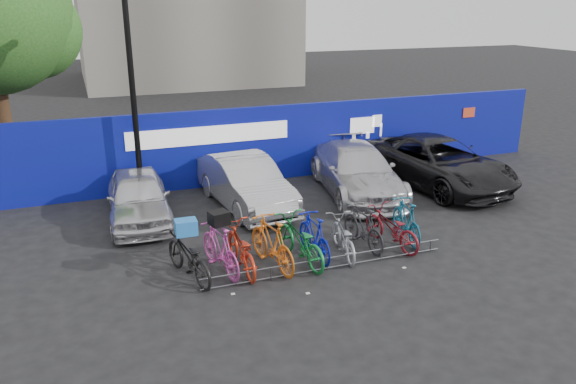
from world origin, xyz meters
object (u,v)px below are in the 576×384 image
lamppost (132,87)px  bike_1 (220,248)px  bike_7 (363,227)px  bike_3 (272,243)px  bike_0 (188,257)px  car_3 (437,162)px  bike_6 (343,237)px  car_2 (357,170)px  car_0 (138,197)px  bike_2 (240,249)px  bike_8 (391,228)px  bike_rack (328,263)px  car_1 (246,183)px  bike_4 (300,241)px  bike_9 (406,221)px  bike_5 (314,236)px

lamppost → bike_1: bearing=-79.0°
bike_7 → bike_3: bearing=1.2°
bike_0 → bike_1: size_ratio=1.05×
bike_0 → car_3: bearing=-172.6°
bike_3 → bike_6: bike_3 is taller
car_2 → bike_6: bearing=-111.1°
bike_6 → bike_1: bearing=6.0°
bike_3 → bike_7: bike_3 is taller
car_0 → car_3: size_ratio=0.72×
bike_2 → bike_8: size_ratio=1.06×
bike_3 → bike_rack: bearing=143.3°
bike_8 → bike_rack: bearing=5.4°
bike_1 → bike_2: bike_1 is taller
car_1 → bike_3: (-0.56, -3.85, -0.14)m
lamppost → bike_rack: lamppost is taller
bike_6 → bike_rack: bearing=51.6°
bike_6 → bike_0: bearing=7.9°
car_3 → bike_6: car_3 is taller
bike_7 → car_0: bearing=-41.9°
car_3 → bike_7: bearing=-149.9°
bike_rack → bike_3: 1.28m
car_3 → bike_4: size_ratio=2.71×
bike_0 → bike_9: size_ratio=1.11×
car_0 → bike_0: car_0 is taller
car_3 → bike_3: (-6.71, -3.62, -0.17)m
bike_4 → bike_7: size_ratio=1.16×
car_0 → bike_8: bearing=-32.4°
bike_rack → bike_3: size_ratio=2.93×
bike_1 → bike_9: 4.59m
bike_rack → car_1: size_ratio=1.30×
car_1 → bike_2: bearing=-113.9°
lamppost → bike_rack: size_ratio=1.09×
car_1 → bike_3: bearing=-103.9°
bike_4 → bike_8: bearing=172.1°
car_2 → bike_2: car_2 is taller
bike_5 → bike_7: bearing=-177.7°
bike_2 → bike_8: bike_2 is taller
bike_0 → car_0: bearing=-96.3°
bike_5 → car_2: bearing=-129.6°
bike_6 → bike_4: bearing=9.4°
bike_1 → bike_2: 0.43m
bike_0 → bike_3: size_ratio=1.00×
car_2 → bike_3: 5.52m
bike_5 → bike_7: (1.27, 0.07, 0.00)m
bike_0 → bike_1: 0.71m
car_3 → bike_9: 4.68m
bike_4 → bike_8: (2.31, 0.01, -0.04)m
lamppost → bike_3: (2.12, -5.45, -2.70)m
car_3 → bike_8: car_3 is taller
lamppost → bike_5: size_ratio=3.62×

